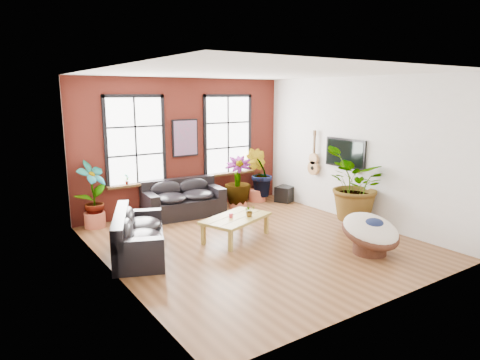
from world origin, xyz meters
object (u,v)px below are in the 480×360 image
(coffee_table, at_px, (236,219))
(papasan_chair, at_px, (371,232))
(sofa_left, at_px, (137,236))
(sofa_back, at_px, (183,200))

(coffee_table, xyz_separation_m, papasan_chair, (1.71, -2.19, -0.00))
(sofa_left, xyz_separation_m, papasan_chair, (3.82, -2.50, 0.05))
(sofa_left, distance_m, coffee_table, 2.14)
(sofa_back, height_order, coffee_table, sofa_back)
(sofa_left, distance_m, papasan_chair, 4.57)
(coffee_table, bearing_deg, sofa_back, 72.26)
(sofa_left, height_order, papasan_chair, sofa_left)
(sofa_back, xyz_separation_m, sofa_left, (-1.99, -1.99, -0.03))
(sofa_back, bearing_deg, papasan_chair, -63.04)
(sofa_left, bearing_deg, papasan_chair, -100.94)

